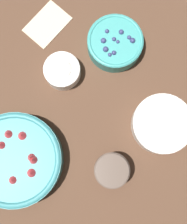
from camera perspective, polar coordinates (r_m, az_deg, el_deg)
name	(u,v)px	position (r m, az deg, el deg)	size (l,w,h in m)	color
ground_plane	(71,116)	(0.90, -4.09, -0.81)	(4.00, 4.00, 0.00)	#4C3323
bowl_strawberries	(15,160)	(0.88, -14.09, -8.43)	(0.26, 0.26, 0.09)	teal
bowl_blueberries	(115,43)	(0.92, 3.94, 12.47)	(0.16, 0.16, 0.06)	teal
bowl_bananas	(162,124)	(0.89, 12.42, -2.14)	(0.17, 0.17, 0.05)	white
bowl_cream	(62,71)	(0.90, -5.75, 7.53)	(0.10, 0.10, 0.06)	white
jar_chocolate	(111,170)	(0.86, 3.27, -10.54)	(0.09, 0.09, 0.09)	#4C3D33
napkin	(47,24)	(0.99, -8.47, 15.61)	(0.14, 0.10, 0.01)	beige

